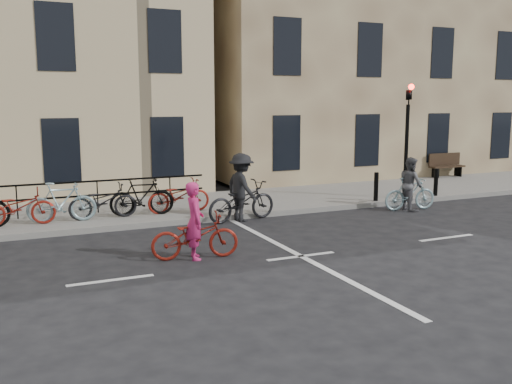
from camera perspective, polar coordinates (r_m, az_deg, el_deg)
name	(u,v)px	position (r m, az deg, el deg)	size (l,w,h in m)	color
ground	(301,256)	(12.28, 4.52, -6.44)	(120.00, 120.00, 0.00)	black
sidewalk	(72,216)	(16.76, -17.90, -2.34)	(46.00, 4.00, 0.15)	slate
building_east	(338,38)	(27.74, 8.25, 15.04)	(14.00, 10.00, 12.00)	#887152
traffic_light	(407,127)	(18.93, 14.90, 6.34)	(0.18, 0.30, 3.90)	black
bollard_east	(376,187)	(18.31, 11.92, 0.53)	(0.14, 0.14, 0.90)	black
bollard_west	(436,182)	(19.81, 17.55, 0.95)	(0.14, 0.14, 0.90)	black
bench	(446,164)	(24.76, 18.45, 2.66)	(1.60, 0.41, 0.97)	black
parked_bikes	(61,203)	(15.68, -18.88, -1.06)	(8.30, 1.23, 1.05)	black
cyclist_pink	(195,232)	(12.01, -6.13, -4.03)	(1.91, 0.91, 1.63)	maroon
cyclist_grey	(410,189)	(17.75, 15.17, 0.31)	(1.72, 0.86, 1.61)	#84A4AC
cyclist_dark	(242,194)	(15.62, -1.45, -0.25)	(2.20, 1.31, 1.87)	black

